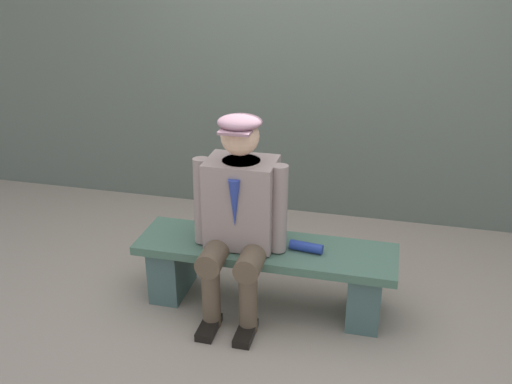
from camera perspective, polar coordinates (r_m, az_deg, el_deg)
ground_plane at (r=3.73m, az=0.89°, el=-10.99°), size 30.00×30.00×0.00m
bench at (r=3.58m, az=0.92°, el=-7.43°), size 1.59×0.44×0.42m
seated_man at (r=3.38m, az=-1.69°, el=-1.85°), size 0.57×0.62×1.24m
rolled_magazine at (r=3.44m, az=5.00°, el=-5.46°), size 0.21×0.08×0.06m
stadium_wall at (r=4.67m, az=5.26°, el=11.59°), size 12.00×0.24×2.30m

